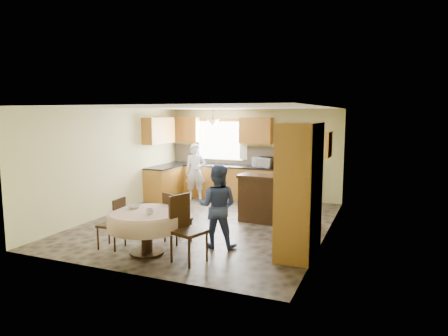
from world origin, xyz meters
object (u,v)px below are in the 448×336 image
object	(u,v)px
chair_right	(185,225)
person_dining	(217,206)
cupboard	(299,190)
chair_back	(174,215)
person_sink	(195,172)
dining_table	(146,221)
chair_left	(115,221)
sideboard	(270,200)
oven_tower	(290,163)

from	to	relation	value
chair_right	person_dining	size ratio (longest dim) A/B	0.73
cupboard	chair_back	bearing A→B (deg)	-173.34
person_dining	person_sink	bearing A→B (deg)	-66.56
cupboard	dining_table	bearing A→B (deg)	-158.12
cupboard	person_dining	bearing A→B (deg)	-173.32
chair_left	person_sink	size ratio (longest dim) A/B	0.58
sideboard	cupboard	distance (m)	2.13
dining_table	person_dining	xyz separation A→B (m)	(0.97, 0.79, 0.17)
oven_tower	dining_table	distance (m)	5.05
oven_tower	chair_right	world-z (taller)	oven_tower
chair_right	cupboard	bearing A→B (deg)	-40.96
dining_table	person_sink	bearing A→B (deg)	105.55
cupboard	chair_right	size ratio (longest dim) A/B	2.06
person_sink	sideboard	bearing A→B (deg)	-53.81
cupboard	oven_tower	bearing A→B (deg)	105.36
chair_left	chair_back	bearing A→B (deg)	124.79
chair_left	person_dining	xyz separation A→B (m)	(1.64, 0.77, 0.24)
cupboard	chair_back	distance (m)	2.33
chair_left	chair_right	distance (m)	1.44
oven_tower	dining_table	world-z (taller)	oven_tower
chair_back	person_dining	distance (m)	0.85
oven_tower	chair_left	size ratio (longest dim) A/B	2.34
oven_tower	cupboard	world-z (taller)	cupboard
cupboard	chair_left	xyz separation A→B (m)	(-3.06, -0.93, -0.61)
oven_tower	person_sink	bearing A→B (deg)	-165.52
dining_table	chair_back	distance (m)	0.71
sideboard	chair_right	xyz separation A→B (m)	(-0.62, -2.76, 0.11)
sideboard	person_dining	distance (m)	1.99
chair_left	chair_right	bearing A→B (deg)	83.03
cupboard	person_dining	world-z (taller)	cupboard
dining_table	chair_back	bearing A→B (deg)	78.07
dining_table	person_dining	size ratio (longest dim) A/B	0.87
chair_back	person_sink	xyz separation A→B (m)	(-1.32, 3.52, 0.26)
oven_tower	sideboard	bearing A→B (deg)	-88.23
cupboard	sideboard	bearing A→B (deg)	119.61
chair_right	oven_tower	bearing A→B (deg)	11.07
chair_back	chair_right	xyz separation A→B (m)	(0.61, -0.73, 0.08)
chair_left	oven_tower	bearing A→B (deg)	153.10
dining_table	person_sink	world-z (taller)	person_sink
cupboard	chair_right	xyz separation A→B (m)	(-1.63, -1.00, -0.52)
oven_tower	person_sink	xyz separation A→B (m)	(-2.49, -0.64, -0.28)
dining_table	oven_tower	bearing A→B (deg)	74.82
person_dining	chair_back	bearing A→B (deg)	-1.95
cupboard	chair_left	world-z (taller)	cupboard
oven_tower	chair_right	distance (m)	4.95
oven_tower	chair_right	size ratio (longest dim) A/B	1.96
sideboard	chair_back	bearing A→B (deg)	-119.26
cupboard	person_dining	xyz separation A→B (m)	(-1.42, -0.17, -0.37)
chair_left	chair_back	distance (m)	1.06
person_sink	person_dining	size ratio (longest dim) A/B	1.05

